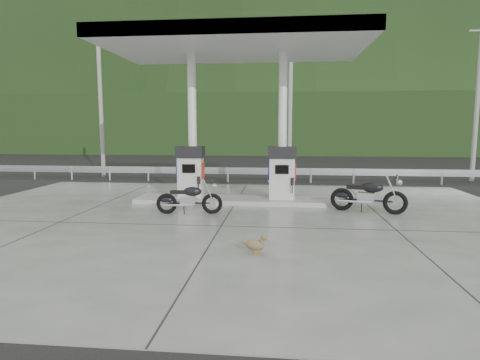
# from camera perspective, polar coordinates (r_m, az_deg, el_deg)

# --- Properties ---
(ground) EXTENTS (160.00, 160.00, 0.00)m
(ground) POSITION_cam_1_polar(r_m,az_deg,el_deg) (11.65, -1.97, -5.49)
(ground) COLOR black
(ground) RESTS_ON ground
(forecourt_apron) EXTENTS (18.00, 14.00, 0.02)m
(forecourt_apron) POSITION_cam_1_polar(r_m,az_deg,el_deg) (11.65, -1.97, -5.44)
(forecourt_apron) COLOR slate
(forecourt_apron) RESTS_ON ground
(pump_island) EXTENTS (7.00, 1.40, 0.15)m
(pump_island) POSITION_cam_1_polar(r_m,az_deg,el_deg) (14.06, -0.60, -2.87)
(pump_island) COLOR gray
(pump_island) RESTS_ON forecourt_apron
(gas_pump_left) EXTENTS (0.95, 0.55, 1.80)m
(gas_pump_left) POSITION_cam_1_polar(r_m,az_deg,el_deg) (14.19, -7.05, 1.14)
(gas_pump_left) COLOR silver
(gas_pump_left) RESTS_ON pump_island
(gas_pump_right) EXTENTS (0.95, 0.55, 1.80)m
(gas_pump_right) POSITION_cam_1_polar(r_m,az_deg,el_deg) (13.84, 5.99, 1.00)
(gas_pump_right) COLOR silver
(gas_pump_right) RESTS_ON pump_island
(canopy_column_left) EXTENTS (0.30, 0.30, 5.00)m
(canopy_column_left) POSITION_cam_1_polar(r_m,az_deg,el_deg) (14.50, -6.79, 7.61)
(canopy_column_left) COLOR white
(canopy_column_left) RESTS_ON pump_island
(canopy_column_right) EXTENTS (0.30, 0.30, 5.00)m
(canopy_column_right) POSITION_cam_1_polar(r_m,az_deg,el_deg) (14.16, 6.07, 7.63)
(canopy_column_right) COLOR white
(canopy_column_right) RESTS_ON pump_island
(canopy_roof) EXTENTS (8.50, 5.00, 0.40)m
(canopy_roof) POSITION_cam_1_polar(r_m,az_deg,el_deg) (14.12, -0.63, 18.70)
(canopy_roof) COLOR white
(canopy_roof) RESTS_ON canopy_column_left
(guardrail) EXTENTS (26.00, 0.16, 1.42)m
(guardrail) POSITION_cam_1_polar(r_m,az_deg,el_deg) (19.41, 1.19, 1.77)
(guardrail) COLOR #AAAEB3
(guardrail) RESTS_ON ground
(road) EXTENTS (60.00, 7.00, 0.01)m
(road) POSITION_cam_1_polar(r_m,az_deg,el_deg) (22.95, 1.88, 0.85)
(road) COLOR black
(road) RESTS_ON ground
(utility_pole_a) EXTENTS (0.22, 0.22, 8.00)m
(utility_pole_a) POSITION_cam_1_polar(r_m,az_deg,el_deg) (22.89, -19.21, 10.46)
(utility_pole_a) COLOR gray
(utility_pole_a) RESTS_ON ground
(utility_pole_b) EXTENTS (0.22, 0.22, 8.00)m
(utility_pole_b) POSITION_cam_1_polar(r_m,az_deg,el_deg) (20.81, 7.16, 11.16)
(utility_pole_b) COLOR gray
(utility_pole_b) RESTS_ON ground
(utility_pole_c) EXTENTS (0.22, 0.22, 8.00)m
(utility_pole_c) POSITION_cam_1_polar(r_m,az_deg,el_deg) (22.86, 30.70, 9.86)
(utility_pole_c) COLOR gray
(utility_pole_c) RESTS_ON ground
(tree_band) EXTENTS (80.00, 6.00, 6.00)m
(tree_band) POSITION_cam_1_polar(r_m,az_deg,el_deg) (41.29, 3.66, 7.87)
(tree_band) COLOR black
(tree_band) RESTS_ON ground
(forested_hills) EXTENTS (100.00, 40.00, 140.00)m
(forested_hills) POSITION_cam_1_polar(r_m,az_deg,el_deg) (71.32, 4.53, 5.20)
(forested_hills) COLOR black
(forested_hills) RESTS_ON ground
(motorcycle_left) EXTENTS (1.92, 0.77, 0.89)m
(motorcycle_left) POSITION_cam_1_polar(r_m,az_deg,el_deg) (12.22, -7.22, -2.73)
(motorcycle_left) COLOR black
(motorcycle_left) RESTS_ON forecourt_apron
(motorcycle_right) EXTENTS (2.24, 1.29, 1.01)m
(motorcycle_right) POSITION_cam_1_polar(r_m,az_deg,el_deg) (12.95, 17.76, -2.17)
(motorcycle_right) COLOR black
(motorcycle_right) RESTS_ON forecourt_apron
(duck) EXTENTS (0.53, 0.30, 0.37)m
(duck) POSITION_cam_1_polar(r_m,az_deg,el_deg) (8.32, 2.13, -9.28)
(duck) COLOR brown
(duck) RESTS_ON forecourt_apron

